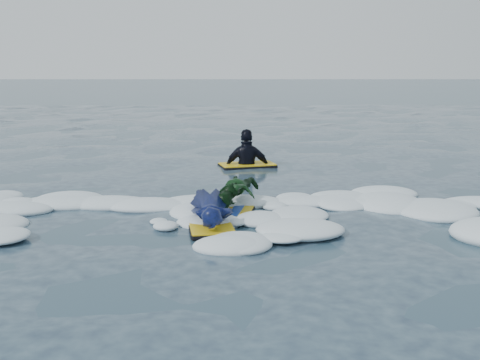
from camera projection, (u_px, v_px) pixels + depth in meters
name	position (u px, v px, depth m)	size (l,w,h in m)	color
ground	(198.00, 239.00, 7.03)	(120.00, 120.00, 0.00)	#1C3844
foam_band	(203.00, 217.00, 8.04)	(12.00, 3.10, 0.30)	white
prone_woman_unit	(211.00, 210.00, 7.62)	(0.67, 1.53, 0.38)	black
prone_child_unit	(237.00, 195.00, 8.31)	(0.88, 1.25, 0.44)	black
waiting_rider_unit	(247.00, 170.00, 11.70)	(1.19, 0.85, 1.60)	black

